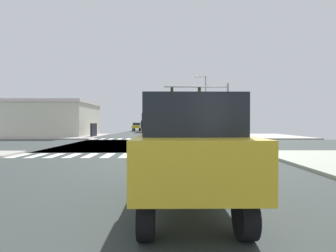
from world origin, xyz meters
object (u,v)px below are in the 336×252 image
(box_truck_crossing_2, at_px, (148,119))
(suv_queued_1, at_px, (187,144))
(street_lamp, at_px, (204,100))
(traffic_signal_mast, at_px, (203,98))
(bank_building, at_px, (41,119))
(sedan_leading_2, at_px, (137,126))

(box_truck_crossing_2, xyz_separation_m, suv_queued_1, (4.00, -45.79, -1.17))
(street_lamp, bearing_deg, traffic_signal_mast, -99.64)
(traffic_signal_mast, relative_size, box_truck_crossing_2, 1.02)
(box_truck_crossing_2, bearing_deg, traffic_signal_mast, 108.68)
(street_lamp, bearing_deg, bank_building, -172.94)
(traffic_signal_mast, height_order, suv_queued_1, traffic_signal_mast)
(traffic_signal_mast, distance_m, box_truck_crossing_2, 24.23)
(traffic_signal_mast, bearing_deg, street_lamp, 80.36)
(traffic_signal_mast, xyz_separation_m, suv_queued_1, (-3.73, -22.93, -3.32))
(bank_building, bearing_deg, box_truck_crossing_2, 47.08)
(bank_building, height_order, box_truck_crossing_2, bank_building)
(street_lamp, relative_size, suv_queued_1, 1.99)
(traffic_signal_mast, relative_size, sedan_leading_2, 1.71)
(box_truck_crossing_2, bearing_deg, street_lamp, 127.53)
(street_lamp, xyz_separation_m, box_truck_crossing_2, (-9.51, 12.38, -2.81))
(street_lamp, height_order, sedan_leading_2, street_lamp)
(suv_queued_1, bearing_deg, box_truck_crossing_2, 94.99)
(traffic_signal_mast, xyz_separation_m, bank_building, (-21.98, 7.54, -2.28))
(street_lamp, distance_m, sedan_leading_2, 22.35)
(box_truck_crossing_2, distance_m, sedan_leading_2, 6.55)
(street_lamp, relative_size, sedan_leading_2, 2.12)
(street_lamp, height_order, bank_building, street_lamp)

